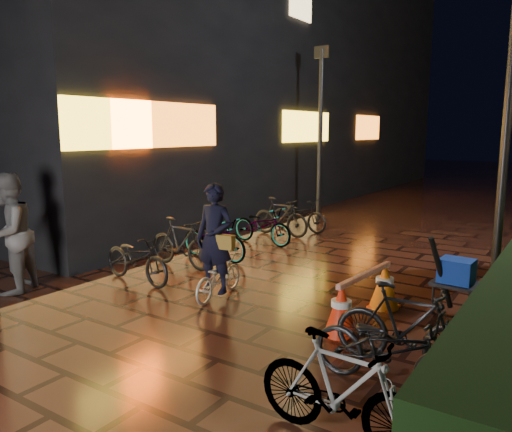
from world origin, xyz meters
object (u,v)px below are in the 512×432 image
Objects in this scene: cyclist at (217,256)px; cart_assembly at (455,274)px; traffic_barrier at (364,296)px; bystander_person at (9,234)px.

cyclist is 3.35m from cart_assembly.
cart_assembly is at bearing 43.60° from traffic_barrier.
traffic_barrier is (4.98, 1.92, -0.60)m from bystander_person.
bystander_person is 5.37m from traffic_barrier.
cart_assembly is (3.10, 1.27, -0.08)m from cyclist.
bystander_person is at bearing -151.33° from cyclist.
bystander_person reaches higher than traffic_barrier.
bystander_person is at bearing -154.58° from cart_assembly.
traffic_barrier is at bearing 10.04° from cyclist.
bystander_person is 1.14× the size of traffic_barrier.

